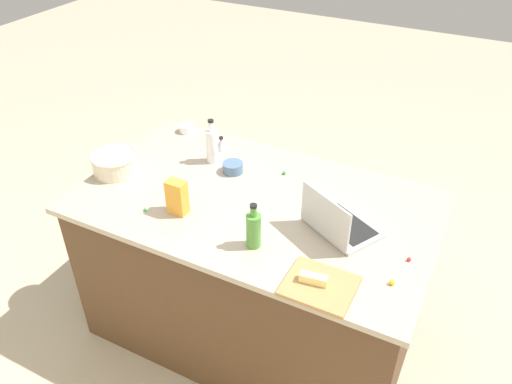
{
  "coord_description": "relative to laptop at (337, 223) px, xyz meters",
  "views": [
    {
      "loc": [
        -0.9,
        1.77,
        2.34
      ],
      "look_at": [
        0.0,
        0.0,
        0.95
      ],
      "focal_mm": 35.82,
      "sensor_mm": 36.0,
      "label": 1
    }
  ],
  "objects": [
    {
      "name": "mixing_bowl_large",
      "position": [
        1.19,
        0.06,
        0.01
      ],
      "size": [
        0.24,
        0.24,
        0.11
      ],
      "color": "beige",
      "rests_on": "island_counter"
    },
    {
      "name": "ground_plane",
      "position": [
        0.42,
        -0.05,
        -0.95
      ],
      "size": [
        12.0,
        12.0,
        0.0
      ],
      "primitive_type": "plane",
      "color": "#B7A88E"
    },
    {
      "name": "candy_3",
      "position": [
        0.85,
        0.26,
        -0.04
      ],
      "size": [
        0.01,
        0.01,
        0.01
      ],
      "primitive_type": "sphere",
      "color": "green",
      "rests_on": "island_counter"
    },
    {
      "name": "candy_1",
      "position": [
        -0.3,
        0.21,
        -0.04
      ],
      "size": [
        0.02,
        0.02,
        0.02
      ],
      "primitive_type": "sphere",
      "color": "yellow",
      "rests_on": "island_counter"
    },
    {
      "name": "candy_bag",
      "position": [
        0.7,
        0.2,
        0.04
      ],
      "size": [
        0.09,
        0.06,
        0.17
      ],
      "primitive_type": "cube",
      "color": "gold",
      "rests_on": "island_counter"
    },
    {
      "name": "cutting_board",
      "position": [
        -0.06,
        0.36,
        -0.04
      ],
      "size": [
        0.27,
        0.23,
        0.02
      ],
      "primitive_type": "cube",
      "color": "#AD7F4C",
      "rests_on": "island_counter"
    },
    {
      "name": "kitchen_timer",
      "position": [
        0.82,
        -0.4,
        -0.01
      ],
      "size": [
        0.07,
        0.07,
        0.08
      ],
      "color": "#B2B2B7",
      "rests_on": "island_counter"
    },
    {
      "name": "laptop",
      "position": [
        0.0,
        0.0,
        0.0
      ],
      "size": [
        0.38,
        0.35,
        0.22
      ],
      "color": "#B7B7BC",
      "rests_on": "island_counter"
    },
    {
      "name": "candy_2",
      "position": [
        0.4,
        -0.32,
        -0.04
      ],
      "size": [
        0.02,
        0.02,
        0.02
      ],
      "primitive_type": "sphere",
      "color": "green",
      "rests_on": "island_counter"
    },
    {
      "name": "ramekin_medium",
      "position": [
        1.11,
        -0.48,
        -0.02
      ],
      "size": [
        0.09,
        0.09,
        0.04
      ],
      "primitive_type": "cylinder",
      "color": "white",
      "rests_on": "island_counter"
    },
    {
      "name": "bottle_vinegar",
      "position": [
        0.8,
        -0.26,
        0.05
      ],
      "size": [
        0.06,
        0.06,
        0.25
      ],
      "color": "white",
      "rests_on": "island_counter"
    },
    {
      "name": "ramekin_small",
      "position": [
        0.65,
        -0.22,
        -0.02
      ],
      "size": [
        0.11,
        0.11,
        0.05
      ],
      "primitive_type": "cylinder",
      "color": "slate",
      "rests_on": "island_counter"
    },
    {
      "name": "bottle_olive",
      "position": [
        0.28,
        0.25,
        0.04
      ],
      "size": [
        0.06,
        0.06,
        0.22
      ],
      "color": "#4C8C38",
      "rests_on": "island_counter"
    },
    {
      "name": "island_counter",
      "position": [
        0.42,
        -0.05,
        -0.5
      ],
      "size": [
        1.72,
        1.02,
        0.9
      ],
      "color": "#4C331E",
      "rests_on": "ground"
    },
    {
      "name": "candy_0",
      "position": [
        -0.33,
        0.04,
        -0.04
      ],
      "size": [
        0.02,
        0.02,
        0.02
      ],
      "primitive_type": "sphere",
      "color": "red",
      "rests_on": "island_counter"
    },
    {
      "name": "butter_stick_left",
      "position": [
        -0.03,
        0.36,
        -0.01
      ],
      "size": [
        0.11,
        0.05,
        0.04
      ],
      "primitive_type": "cube",
      "rotation": [
        0.0,
        0.0,
        0.14
      ],
      "color": "#F4E58C",
      "rests_on": "cutting_board"
    }
  ]
}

